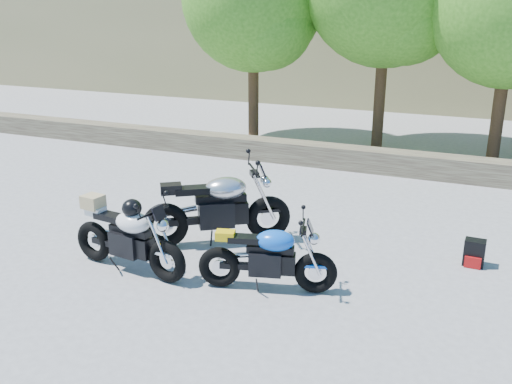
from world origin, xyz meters
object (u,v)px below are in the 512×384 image
backpack (474,253)px  white_bike (127,235)px  blue_bike (268,258)px  silver_bike (218,209)px

backpack → white_bike: bearing=-153.1°
white_bike → blue_bike: size_ratio=1.09×
white_bike → silver_bike: bearing=69.5°
silver_bike → white_bike: (-0.73, -1.37, -0.04)m
blue_bike → backpack: blue_bike is taller
silver_bike → blue_bike: silver_bike is taller
silver_bike → blue_bike: size_ratio=1.12×
white_bike → blue_bike: bearing=14.3°
blue_bike → backpack: (2.45, 1.83, -0.26)m
silver_bike → white_bike: 1.55m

